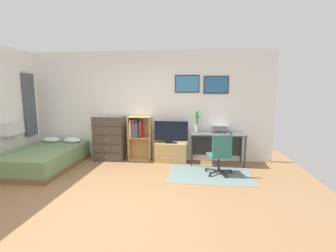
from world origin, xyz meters
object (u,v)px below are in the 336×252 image
television (171,132)px  laptop (219,130)px  bamboo_vase (197,121)px  bed (46,158)px  dresser (110,138)px  tv_stand (171,152)px  computer_mouse (231,133)px  bookshelf (138,134)px  desk (217,138)px  office_chair (220,154)px

television → laptop: (1.15, 0.03, 0.07)m
laptop → bamboo_vase: bearing=176.5°
bamboo_vase → bed: bearing=-164.8°
dresser → tv_stand: 1.59m
tv_stand → television: 0.50m
bed → computer_mouse: bearing=7.8°
laptop → bookshelf: bearing=-173.8°
bookshelf → bamboo_vase: size_ratio=2.13×
desk → office_chair: size_ratio=1.46×
bookshelf → bed: bearing=-156.1°
office_chair → laptop: (0.04, 0.88, 0.35)m
bookshelf → desk: 1.94m
bed → office_chair: 3.90m
dresser → computer_mouse: 2.97m
television → desk: bearing=1.1°
television → bamboo_vase: bamboo_vase is taller
tv_stand → office_chair: 1.43m
desk → television: bearing=-178.9°
desk → laptop: (0.04, 0.00, 0.21)m
laptop → dresser: bearing=-172.1°
dresser → tv_stand: size_ratio=1.43×
bamboo_vase → desk: bearing=-12.5°
bookshelf → television: 0.84m
bed → computer_mouse: computer_mouse is taller
computer_mouse → bed: bearing=-170.7°
bookshelf → television: size_ratio=1.34×
desk → computer_mouse: bearing=-23.1°
computer_mouse → bamboo_vase: size_ratio=0.20×
tv_stand → bed: bearing=-163.7°
bed → tv_stand: 2.90m
television → bamboo_vase: 0.68m
television → computer_mouse: size_ratio=7.84×
bed → laptop: 4.06m
laptop → computer_mouse: size_ratio=4.41×
television → desk: (1.11, 0.02, -0.13)m
bed → bookshelf: 2.18m
tv_stand → laptop: size_ratio=1.68×
bookshelf → computer_mouse: bookshelf is taller
television → computer_mouse: bearing=-4.3°
dresser → desk: dresser is taller
dresser → bookshelf: (0.72, 0.07, 0.10)m
tv_stand → bamboo_vase: (0.62, 0.11, 0.76)m
bed → desk: desk is taller
dresser → desk: size_ratio=0.88×
office_chair → bookshelf: bearing=142.2°
tv_stand → office_chair: office_chair is taller
laptop → bamboo_vase: size_ratio=0.89×
dresser → office_chair: bearing=-18.0°
bed → bamboo_vase: (3.40, 0.92, 0.78)m
bed → desk: size_ratio=1.65×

